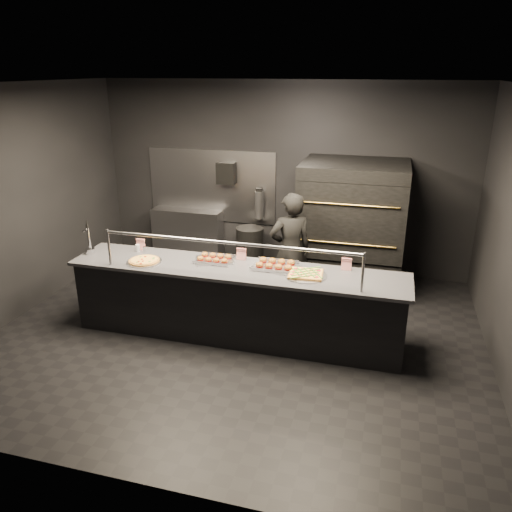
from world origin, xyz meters
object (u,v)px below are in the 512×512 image
Objects in this scene: trash_bin at (250,250)px; slider_tray_b at (275,265)px; pizza_oven at (352,226)px; square_pizza at (306,274)px; service_counter at (236,302)px; fire_extinguisher at (259,204)px; beer_tap at (89,244)px; round_pizza at (144,261)px; worker at (290,251)px; towel_dispenser at (226,173)px; prep_shelf at (188,235)px; slider_tray_a at (214,259)px.

slider_tray_b is at bearing -65.90° from trash_bin.
pizza_oven reaches higher than square_pizza.
pizza_oven is at bearing 57.73° from service_counter.
service_counter is at bearing -81.70° from fire_extinguisher.
round_pizza is (0.81, -0.08, -0.12)m from beer_tap.
square_pizza is at bearing -100.33° from pizza_oven.
service_counter is 2.50m from fire_extinguisher.
slider_tray_b is (2.40, 0.17, -0.10)m from beer_tap.
round_pizza is (-0.79, -2.52, -0.12)m from fire_extinguisher.
beer_tap is at bearing -5.07° from worker.
pizza_oven is 2.23m from towel_dispenser.
slider_tray_b is 0.43m from square_pizza.
pizza_oven reaches higher than service_counter.
beer_tap is (-3.15, -1.93, 0.09)m from pizza_oven.
beer_tap is 1.10× the size of round_pizza.
pizza_oven is at bearing 79.67° from square_pizza.
worker is (1.60, 1.16, -0.12)m from round_pizza.
slider_tray_b is 0.79× the size of trash_bin.
prep_shelf is at bearing -61.14° from worker.
towel_dispenser is (-0.90, 2.39, 1.09)m from service_counter.
fire_extinguisher is 0.93× the size of slider_tray_a.
trash_bin is (-0.07, -0.30, -0.69)m from fire_extinguisher.
towel_dispenser is at bearing 66.59° from beer_tap.
fire_extinguisher is 0.76m from trash_bin.
pizza_oven is 3.94× the size of square_pizza.
fire_extinguisher is 0.86× the size of slider_tray_b.
fire_extinguisher is (0.55, 0.01, -0.49)m from towel_dispenser.
fire_extinguisher reaches higher than trash_bin.
beer_tap is at bearing -123.31° from fire_extinguisher.
trash_bin is at bearing 54.42° from beer_tap.
trash_bin is at bearing 121.03° from square_pizza.
service_counter is 1.24m from round_pizza.
trash_bin is at bearing 92.93° from slider_tray_a.
round_pizza is at bearing -174.10° from service_counter.
slider_tray_a reaches higher than square_pizza.
slider_tray_a is at bearing -89.35° from fire_extinguisher.
beer_tap is (-1.95, -0.03, 0.59)m from service_counter.
pizza_oven is at bearing 48.93° from slider_tray_a.
prep_shelf is (-1.60, 2.32, -0.01)m from service_counter.
fire_extinguisher is at bearing 1.04° from towel_dispenser.
service_counter reaches higher than slider_tray_a.
square_pizza is 2.54m from trash_bin.
towel_dispenser reaches higher than trash_bin.
service_counter is at bearing 1.02° from beer_tap.
beer_tap reaches higher than round_pizza.
service_counter is at bearing -122.27° from pizza_oven.
worker is (2.40, 1.08, -0.24)m from beer_tap.
trash_bin is 0.46× the size of worker.
square_pizza is 0.30× the size of worker.
prep_shelf is at bearing 81.55° from beer_tap.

